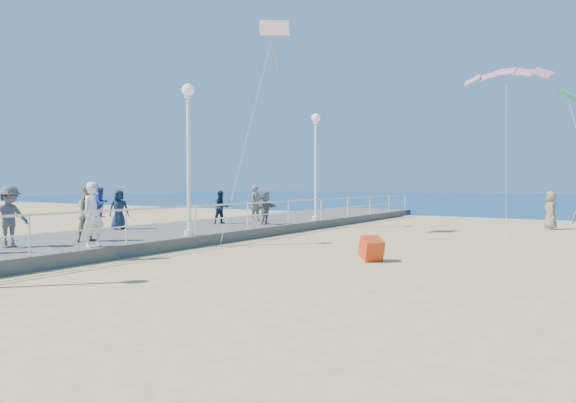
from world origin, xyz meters
The scene contains 20 objects.
ground centered at (0.00, 0.00, 0.00)m, with size 160.00×160.00×0.00m, color #E6C078.
ocean centered at (0.00, 65.00, 0.01)m, with size 160.00×90.00×0.05m, color navy.
surf_line centered at (0.00, 20.50, 0.03)m, with size 160.00×1.20×0.04m, color white.
boardwalk centered at (-7.50, 0.00, 0.20)m, with size 5.00×44.00×0.40m, color slate.
railing centered at (-5.05, 0.00, 1.25)m, with size 0.05×42.00×0.55m.
lamp_post_mid centered at (-5.35, 0.00, 3.66)m, with size 0.44×0.44×5.32m.
lamp_post_far centered at (-5.35, 9.00, 3.66)m, with size 0.44×0.44×5.32m.
woman_holding_toddler centered at (-5.40, -3.85, 1.34)m, with size 0.68×0.45×1.88m, color white.
toddler_held centered at (-5.25, -3.70, 1.69)m, with size 0.42×0.33×0.87m, color #2C38A8.
spectator_1 centered at (-6.73, -3.04, 1.29)m, with size 0.86×0.67×1.78m, color gray.
spectator_2 centered at (-7.32, -5.24, 1.28)m, with size 1.14×0.66×1.77m, color #545358.
spectator_4 centered at (-9.53, 0.37, 1.19)m, with size 0.78×0.50×1.59m, color #1B2A3D.
spectator_5 centered at (-5.95, 5.50, 1.15)m, with size 1.39×0.44×1.50m, color slate.
spectator_6 centered at (-7.76, 7.25, 1.27)m, with size 0.64×0.42×1.75m, color #7E6E57.
spectator_7 centered at (-7.89, 4.76, 1.15)m, with size 0.73×0.57×1.50m, color #192438.
beach_walker_c centered at (4.60, 14.59, 0.93)m, with size 0.91×0.59×1.86m, color gray.
box_kite centered at (1.40, 0.35, 0.30)m, with size 0.55×0.55×0.60m, color red.
kite_parafoil centered at (3.45, 9.00, 6.74)m, with size 3.42×0.90×0.30m, color #D11841, non-canonical shape.
kite_diamond_green centered at (5.24, 13.99, 6.42)m, with size 1.05×1.05×0.02m, color #29C27B.
kite_diamond_redwhite centered at (-5.07, 4.93, 8.84)m, with size 1.25×1.25×0.02m, color red.
Camera 1 is at (7.29, -13.24, 2.23)m, focal length 32.00 mm.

